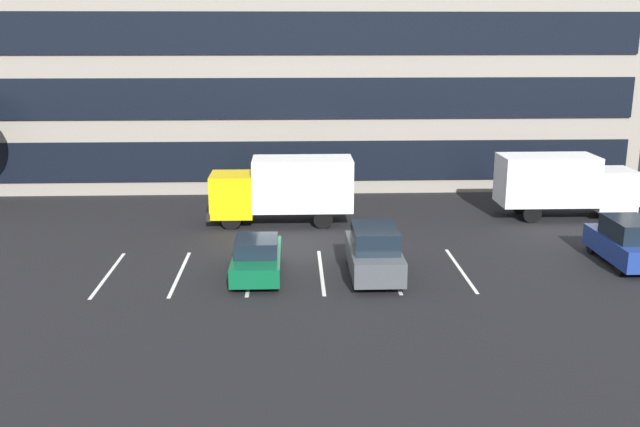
# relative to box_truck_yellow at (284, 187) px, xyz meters

# --- Properties ---
(ground_plane) EXTENTS (120.00, 120.00, 0.00)m
(ground_plane) POSITION_rel_box_truck_yellow_xyz_m (0.12, -4.83, -1.85)
(ground_plane) COLOR black
(office_building) EXTENTS (41.67, 13.35, 14.40)m
(office_building) POSITION_rel_box_truck_yellow_xyz_m (0.12, 13.12, 5.36)
(office_building) COLOR gray
(office_building) RESTS_ON ground_plane
(lot_markings) EXTENTS (14.14, 5.40, 0.01)m
(lot_markings) POSITION_rel_box_truck_yellow_xyz_m (0.12, -7.34, -1.84)
(lot_markings) COLOR silver
(lot_markings) RESTS_ON ground_plane
(box_truck_yellow) EXTENTS (7.07, 2.34, 3.28)m
(box_truck_yellow) POSITION_rel_box_truck_yellow_xyz_m (0.00, 0.00, 0.00)
(box_truck_yellow) COLOR yellow
(box_truck_yellow) RESTS_ON ground_plane
(box_truck_white) EXTENTS (6.95, 2.30, 3.22)m
(box_truck_white) POSITION_rel_box_truck_yellow_xyz_m (14.17, 0.63, -0.03)
(box_truck_white) COLOR white
(box_truck_white) RESTS_ON ground_plane
(suv_charcoal) EXTENTS (1.91, 4.51, 2.04)m
(suv_charcoal) POSITION_rel_box_truck_yellow_xyz_m (3.54, -7.97, -0.86)
(suv_charcoal) COLOR #474C51
(suv_charcoal) RESTS_ON ground_plane
(sedan_forest) EXTENTS (1.85, 4.41, 1.58)m
(sedan_forest) POSITION_rel_box_truck_yellow_xyz_m (-1.01, -7.74, -1.10)
(sedan_forest) COLOR #0C5933
(sedan_forest) RESTS_ON ground_plane
(suv_navy) EXTENTS (1.81, 4.27, 1.93)m
(suv_navy) POSITION_rel_box_truck_yellow_xyz_m (14.03, -6.85, -0.91)
(suv_navy) COLOR navy
(suv_navy) RESTS_ON ground_plane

